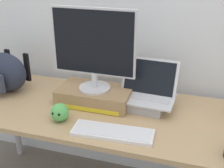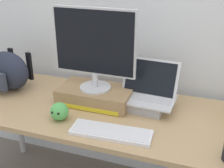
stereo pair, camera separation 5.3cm
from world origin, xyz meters
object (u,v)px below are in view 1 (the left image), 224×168
Objects in this scene: plush_toy at (60,112)px; open_laptop at (146,98)px; messenger_backpack at (5,72)px; external_keyboard at (113,132)px; desktop_monitor at (94,48)px; toner_box_yellow at (95,95)px.

open_laptop is at bearing 34.20° from plush_toy.
open_laptop is at bearing 15.34° from messenger_backpack.
messenger_backpack is (-0.86, 0.30, 0.12)m from external_keyboard.
open_laptop reaches higher than plush_toy.
messenger_backpack is 3.51× the size of plush_toy.
messenger_backpack is (-0.97, -0.04, 0.07)m from open_laptop.
external_keyboard is 0.92m from messenger_backpack.
toner_box_yellow is at bearing 89.90° from desktop_monitor.
toner_box_yellow is 1.30× the size of open_laptop.
messenger_backpack is (-0.65, -0.00, 0.08)m from toner_box_yellow.
toner_box_yellow is at bearing 121.40° from external_keyboard.
messenger_backpack reaches higher than toner_box_yellow.
toner_box_yellow reaches higher than external_keyboard.
toner_box_yellow is at bearing -170.94° from open_laptop.
toner_box_yellow is 0.32m from desktop_monitor.
external_keyboard is 0.33m from plush_toy.
open_laptop is 0.80× the size of external_keyboard.
external_keyboard is at bearing -7.55° from plush_toy.
open_laptop is at bearing 5.98° from toner_box_yellow.
external_keyboard is 1.20× the size of messenger_backpack.
messenger_backpack is at bearing -174.71° from open_laptop.
messenger_backpack is (-0.65, -0.00, -0.23)m from desktop_monitor.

